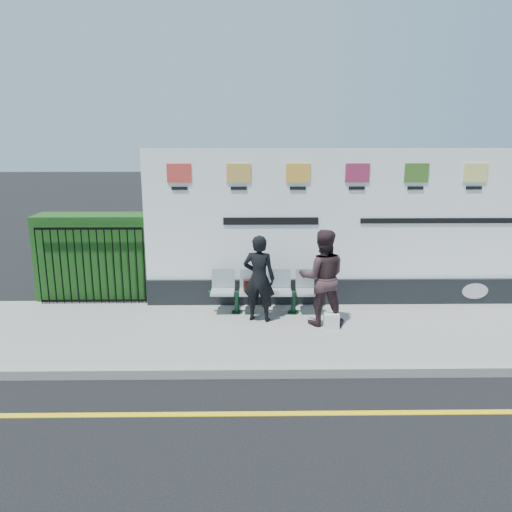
% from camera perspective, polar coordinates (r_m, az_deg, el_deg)
% --- Properties ---
extents(ground, '(80.00, 80.00, 0.00)m').
position_cam_1_polar(ground, '(6.66, 13.01, -17.11)').
color(ground, black).
extents(pavement, '(14.00, 3.00, 0.12)m').
position_cam_1_polar(pavement, '(8.82, 9.21, -8.48)').
color(pavement, gray).
rests_on(pavement, ground).
extents(kerb, '(14.00, 0.18, 0.14)m').
position_cam_1_polar(kerb, '(7.48, 11.21, -12.75)').
color(kerb, gray).
rests_on(kerb, ground).
extents(yellow_line, '(14.00, 0.10, 0.01)m').
position_cam_1_polar(yellow_line, '(6.65, 13.01, -17.08)').
color(yellow_line, yellow).
rests_on(yellow_line, ground).
extents(billboard, '(8.00, 0.30, 3.00)m').
position_cam_1_polar(billboard, '(9.79, 11.07, 2.03)').
color(billboard, black).
rests_on(billboard, pavement).
extents(hedge, '(2.35, 0.70, 1.70)m').
position_cam_1_polar(hedge, '(10.57, -17.63, -0.00)').
color(hedge, '#194514').
rests_on(hedge, pavement).
extents(railing, '(2.05, 0.06, 1.54)m').
position_cam_1_polar(railing, '(10.18, -18.31, -1.05)').
color(railing, black).
rests_on(railing, pavement).
extents(bench, '(2.02, 0.57, 0.43)m').
position_cam_1_polar(bench, '(9.32, 1.07, -5.24)').
color(bench, '#B8BEC1').
rests_on(bench, pavement).
extents(woman_left, '(0.64, 0.50, 1.56)m').
position_cam_1_polar(woman_left, '(8.79, 0.35, -2.57)').
color(woman_left, black).
rests_on(woman_left, pavement).
extents(woman_right, '(0.84, 0.67, 1.69)m').
position_cam_1_polar(woman_right, '(8.69, 7.58, -2.44)').
color(woman_right, '#342225').
rests_on(woman_right, pavement).
extents(handbag_brown, '(0.29, 0.17, 0.22)m').
position_cam_1_polar(handbag_brown, '(9.22, -0.56, -3.33)').
color(handbag_brown, black).
rests_on(handbag_brown, bench).
extents(carrier_bag_white, '(0.26, 0.16, 0.26)m').
position_cam_1_polar(carrier_bag_white, '(8.73, 8.60, -7.36)').
color(carrier_bag_white, silver).
rests_on(carrier_bag_white, pavement).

